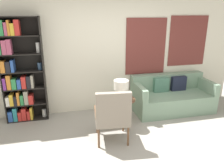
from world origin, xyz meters
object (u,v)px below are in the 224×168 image
side_table (124,102)px  table_lamp (121,88)px  bookshelf (19,75)px  couch (171,97)px  armchair (113,114)px

side_table → table_lamp: table_lamp is taller
bookshelf → couch: bearing=-4.5°
armchair → side_table: bearing=58.6°
bookshelf → table_lamp: bookshelf is taller
side_table → table_lamp: 0.31m
bookshelf → side_table: bearing=-19.1°
couch → side_table: size_ratio=3.25×
bookshelf → table_lamp: 2.09m
bookshelf → armchair: bearing=-38.6°
couch → table_lamp: size_ratio=4.60×
bookshelf → armchair: size_ratio=2.17×
armchair → couch: size_ratio=0.55×
table_lamp → armchair: bearing=-117.4°
couch → table_lamp: (-1.35, -0.42, 0.48)m
armchair → table_lamp: size_ratio=2.52×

